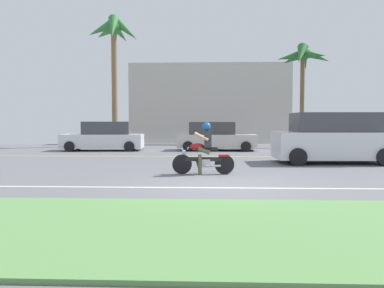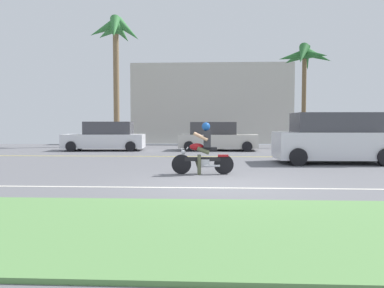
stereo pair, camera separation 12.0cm
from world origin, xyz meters
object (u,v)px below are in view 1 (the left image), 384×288
at_px(parked_car_1, 216,137).
at_px(palm_tree_1, 114,40).
at_px(motorcyclist, 204,152).
at_px(suv_nearby, 333,139).
at_px(parked_car_0, 104,137).
at_px(parked_car_2, 324,139).
at_px(palm_tree_0, 303,61).

relative_size(parked_car_1, palm_tree_1, 0.52).
height_order(motorcyclist, parked_car_1, parked_car_1).
relative_size(suv_nearby, parked_car_1, 1.01).
bearing_deg(parked_car_1, parked_car_0, -176.24).
height_order(parked_car_0, parked_car_2, parked_car_0).
height_order(suv_nearby, parked_car_0, suv_nearby).
relative_size(parked_car_1, palm_tree_0, 0.69).
bearing_deg(parked_car_0, palm_tree_1, 95.75).
bearing_deg(suv_nearby, parked_car_0, 149.23).
relative_size(parked_car_0, palm_tree_0, 0.70).
bearing_deg(motorcyclist, parked_car_1, 86.65).
xyz_separation_m(suv_nearby, parked_car_1, (-4.36, 6.77, -0.19)).
bearing_deg(suv_nearby, parked_car_2, 75.65).
distance_m(suv_nearby, palm_tree_0, 10.52).
xyz_separation_m(motorcyclist, parked_car_1, (0.60, 10.19, 0.09)).
distance_m(parked_car_0, parked_car_2, 12.27).
distance_m(motorcyclist, palm_tree_1, 16.48).
distance_m(suv_nearby, palm_tree_1, 16.43).
xyz_separation_m(motorcyclist, parked_car_2, (6.55, 9.66, 0.02)).
bearing_deg(palm_tree_0, parked_car_1, -154.26).
xyz_separation_m(parked_car_0, parked_car_1, (6.32, 0.41, -0.01)).
bearing_deg(motorcyclist, suv_nearby, 34.65).
bearing_deg(palm_tree_1, parked_car_2, -18.47).
height_order(palm_tree_0, palm_tree_1, palm_tree_1).
bearing_deg(palm_tree_0, motorcyclist, -115.40).
height_order(suv_nearby, palm_tree_1, palm_tree_1).
bearing_deg(palm_tree_1, palm_tree_0, -4.90).
bearing_deg(motorcyclist, parked_car_0, 120.34).
bearing_deg(parked_car_2, palm_tree_0, 98.01).
bearing_deg(parked_car_0, suv_nearby, -30.77).
height_order(suv_nearby, parked_car_1, suv_nearby).
height_order(motorcyclist, suv_nearby, suv_nearby).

